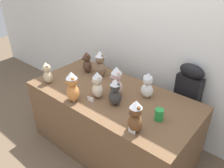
{
  "coord_description": "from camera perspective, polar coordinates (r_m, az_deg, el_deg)",
  "views": [
    {
      "loc": [
        1.32,
        -1.32,
        2.08
      ],
      "look_at": [
        0.0,
        0.25,
        0.88
      ],
      "focal_mm": 36.68,
      "sensor_mm": 36.0,
      "label": 1
    }
  ],
  "objects": [
    {
      "name": "name_card_front_middle",
      "position": [
        2.35,
        -9.83,
        -3.66
      ],
      "size": [
        0.07,
        0.02,
        0.05
      ],
      "primitive_type": "cube",
      "rotation": [
        0.0,
        0.0,
        -0.16
      ],
      "color": "white",
      "rests_on": "display_table"
    },
    {
      "name": "name_card_front_right",
      "position": [
        1.95,
        4.94,
        -11.5
      ],
      "size": [
        0.07,
        0.01,
        0.05
      ],
      "primitive_type": "cube",
      "rotation": [
        0.0,
        0.0,
        -0.04
      ],
      "color": "white",
      "rests_on": "display_table"
    },
    {
      "name": "party_cup_green",
      "position": [
        2.1,
        11.65,
        -7.49
      ],
      "size": [
        0.08,
        0.08,
        0.11
      ],
      "primitive_type": "cylinder",
      "color": "#238C3D",
      "rests_on": "display_table"
    },
    {
      "name": "ground_plane",
      "position": [
        2.8,
        -3.46,
        -17.91
      ],
      "size": [
        10.0,
        10.0,
        0.0
      ],
      "primitive_type": "plane",
      "color": "brown"
    },
    {
      "name": "teddy_bear_snow",
      "position": [
        2.35,
        8.8,
        -0.38
      ],
      "size": [
        0.15,
        0.13,
        0.28
      ],
      "rotation": [
        0.0,
        0.0,
        0.22
      ],
      "color": "white",
      "rests_on": "display_table"
    },
    {
      "name": "teddy_bear_sand",
      "position": [
        2.7,
        -15.76,
        2.43
      ],
      "size": [
        0.15,
        0.14,
        0.24
      ],
      "rotation": [
        0.0,
        0.0,
        -0.35
      ],
      "color": "#CCB78E",
      "rests_on": "display_table"
    },
    {
      "name": "teddy_bear_cream",
      "position": [
        2.32,
        -3.64,
        -0.27
      ],
      "size": [
        0.17,
        0.16,
        0.29
      ],
      "rotation": [
        0.0,
        0.0,
        -0.46
      ],
      "color": "beige",
      "rests_on": "display_table"
    },
    {
      "name": "display_table",
      "position": [
        2.67,
        0.0,
        -9.36
      ],
      "size": [
        1.85,
        0.9,
        0.76
      ],
      "primitive_type": "cube",
      "color": "brown",
      "rests_on": "ground_plane"
    },
    {
      "name": "teddy_bear_cocoa",
      "position": [
        2.85,
        -6.23,
        5.12
      ],
      "size": [
        0.17,
        0.16,
        0.25
      ],
      "rotation": [
        0.0,
        0.0,
        -0.58
      ],
      "color": "#4C3323",
      "rests_on": "display_table"
    },
    {
      "name": "name_card_front_left",
      "position": [
        2.32,
        -5.42,
        -3.84
      ],
      "size": [
        0.07,
        0.02,
        0.05
      ],
      "primitive_type": "cube",
      "rotation": [
        0.0,
        0.0,
        0.13
      ],
      "color": "white",
      "rests_on": "display_table"
    },
    {
      "name": "teddy_bear_ginger",
      "position": [
        2.29,
        -9.85,
        -0.72
      ],
      "size": [
        0.19,
        0.17,
        0.32
      ],
      "rotation": [
        0.0,
        0.0,
        -0.43
      ],
      "color": "#D17F3D",
      "rests_on": "display_table"
    },
    {
      "name": "teddy_bear_blush",
      "position": [
        2.34,
        1.06,
        0.61
      ],
      "size": [
        0.19,
        0.18,
        0.33
      ],
      "rotation": [
        0.0,
        0.0,
        -0.48
      ],
      "color": "beige",
      "rests_on": "display_table"
    },
    {
      "name": "teddy_bear_charcoal",
      "position": [
        2.2,
        0.75,
        -2.12
      ],
      "size": [
        0.15,
        0.14,
        0.29
      ],
      "rotation": [
        0.0,
        0.0,
        0.26
      ],
      "color": "#383533",
      "rests_on": "display_table"
    },
    {
      "name": "teddy_bear_mocha",
      "position": [
        2.72,
        -3.0,
        4.97
      ],
      "size": [
        0.16,
        0.14,
        0.33
      ],
      "rotation": [
        0.0,
        0.0,
        0.06
      ],
      "color": "#7F6047",
      "rests_on": "display_table"
    },
    {
      "name": "teddy_bear_chestnut",
      "position": [
        1.89,
        5.84,
        -8.07
      ],
      "size": [
        0.17,
        0.16,
        0.3
      ],
      "rotation": [
        0.0,
        0.0,
        -0.37
      ],
      "color": "brown",
      "rests_on": "display_table"
    },
    {
      "name": "instrument_case",
      "position": [
        2.74,
        17.72,
        -5.48
      ],
      "size": [
        0.29,
        0.15,
        1.08
      ],
      "rotation": [
        0.0,
        0.0,
        -0.13
      ],
      "color": "black",
      "rests_on": "ground_plane"
    },
    {
      "name": "wall_back",
      "position": [
        2.74,
        9.71,
        13.27
      ],
      "size": [
        7.0,
        0.08,
        2.6
      ],
      "primitive_type": "cube",
      "color": "white",
      "rests_on": "ground_plane"
    }
  ]
}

